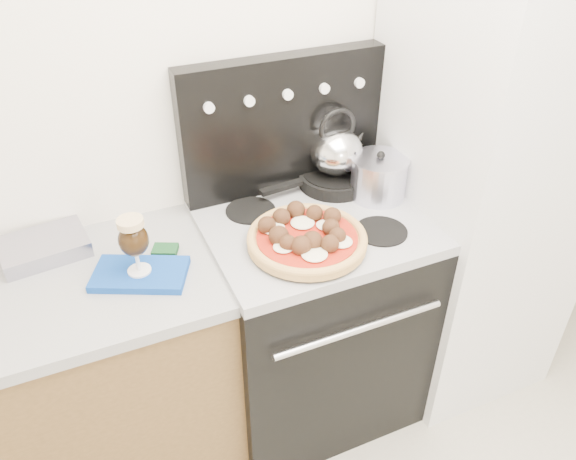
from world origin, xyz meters
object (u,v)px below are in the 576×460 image
fridge (481,177)px  stock_pot (378,179)px  stove_body (311,321)px  tea_kettle (336,147)px  skillet (335,179)px  oven_mitt (140,274)px  beer_glass (135,246)px  pizza (307,237)px  base_cabinet (13,411)px  pizza_pan (307,245)px

fridge → stock_pot: 0.42m
stove_body → stock_pot: bearing=11.5°
tea_kettle → stock_pot: 0.19m
skillet → oven_mitt: bearing=-163.8°
fridge → stock_pot: (-0.41, 0.08, 0.04)m
stove_body → fridge: size_ratio=0.46×
beer_glass → pizza: size_ratio=0.50×
fridge → skillet: (-0.52, 0.22, -0.01)m
beer_glass → tea_kettle: (0.80, 0.23, 0.06)m
base_cabinet → fridge: 1.88m
stove_body → oven_mitt: size_ratio=3.09×
tea_kettle → stove_body: bearing=-132.9°
skillet → tea_kettle: (0.00, 0.00, 0.13)m
beer_glass → pizza_pan: bearing=-9.4°
base_cabinet → stock_pot: 1.50m
base_cabinet → skillet: bearing=7.6°
pizza → base_cabinet: bearing=171.7°
fridge → oven_mitt: (-1.32, -0.01, -0.04)m
oven_mitt → tea_kettle: tea_kettle is taller
pizza → skillet: bearing=49.9°
fridge → tea_kettle: 0.58m
base_cabinet → oven_mitt: size_ratio=5.09×
oven_mitt → skillet: 0.83m
pizza_pan → tea_kettle: bearing=49.9°
fridge → pizza_pan: fridge is taller
oven_mitt → tea_kettle: (0.80, 0.23, 0.17)m
skillet → stock_pot: size_ratio=1.37×
fridge → stove_body: bearing=178.0°
base_cabinet → oven_mitt: oven_mitt is taller
pizza → skillet: size_ratio=1.41×
oven_mitt → beer_glass: 0.11m
base_cabinet → pizza: size_ratio=3.71×
pizza → stock_pot: (0.38, 0.18, 0.03)m
fridge → stock_pot: fridge is taller
base_cabinet → pizza: bearing=-8.3°
skillet → base_cabinet: bearing=-172.4°
beer_glass → skillet: (0.80, 0.23, -0.08)m
pizza → tea_kettle: 0.44m
stove_body → beer_glass: size_ratio=4.48×
tea_kettle → stock_pot: size_ratio=1.08×
pizza → oven_mitt: bearing=170.6°
oven_mitt → pizza_pan: bearing=-9.4°
oven_mitt → tea_kettle: size_ratio=1.30×
stock_pot → fridge: bearing=-11.5°
stove_body → pizza: bearing=-125.0°
oven_mitt → pizza: bearing=-9.4°
fridge → oven_mitt: bearing=-179.5°
pizza_pan → tea_kettle: 0.45m
fridge → beer_glass: bearing=-179.5°
stock_pot → oven_mitt: bearing=-174.0°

